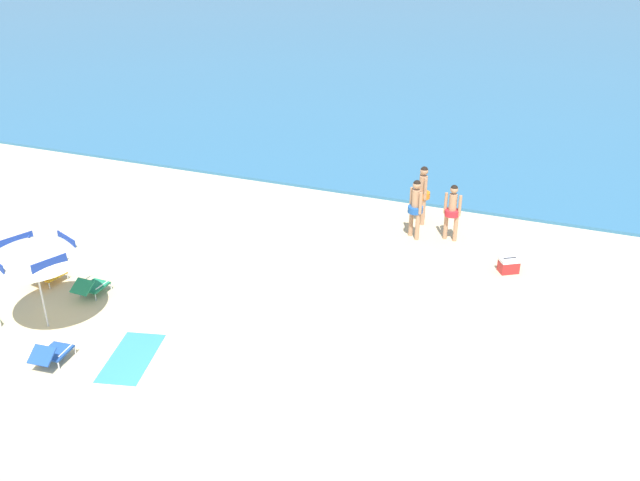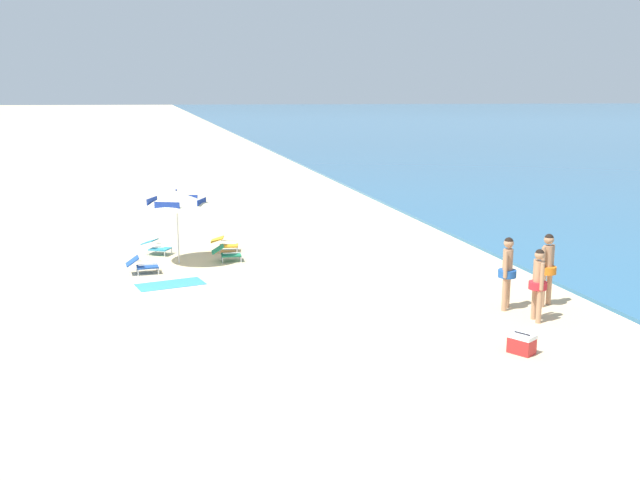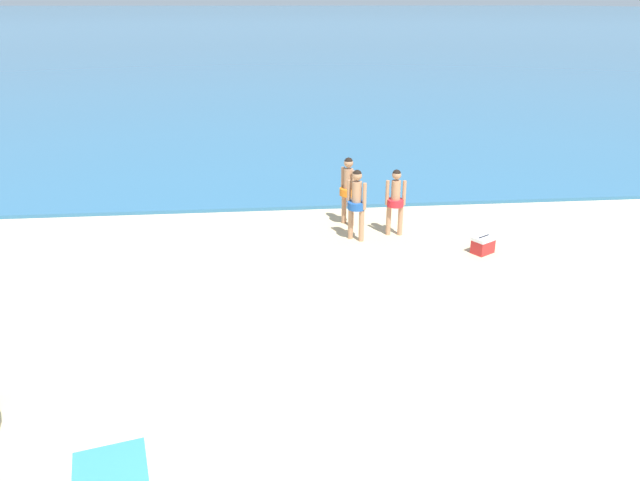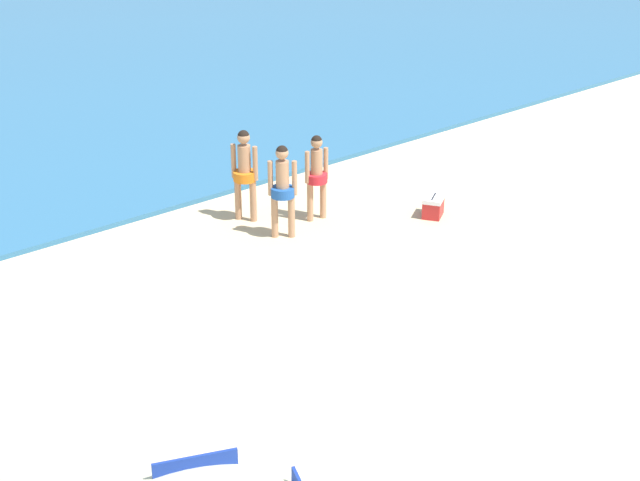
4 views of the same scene
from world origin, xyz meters
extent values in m
cube|color=navy|center=(-4.13, 1.80, 1.88)|extent=(0.73, 0.33, 0.27)
cylinder|color=tan|center=(2.32, 8.48, 0.43)|extent=(0.13, 0.13, 0.86)
cylinder|color=tan|center=(2.08, 8.68, 0.43)|extent=(0.13, 0.13, 0.86)
cylinder|color=#1E51A3|center=(2.20, 8.58, 0.88)|extent=(0.43, 0.43, 0.18)
cylinder|color=tan|center=(2.20, 8.58, 1.17)|extent=(0.24, 0.24, 0.61)
cylinder|color=tan|center=(2.36, 8.44, 1.15)|extent=(0.09, 0.09, 0.65)
cylinder|color=tan|center=(2.03, 8.72, 1.15)|extent=(0.09, 0.09, 0.65)
sphere|color=tan|center=(2.20, 8.58, 1.63)|extent=(0.23, 0.23, 0.23)
sphere|color=black|center=(2.20, 8.58, 1.66)|extent=(0.22, 0.22, 0.22)
cylinder|color=tan|center=(2.23, 9.53, 0.44)|extent=(0.13, 0.13, 0.88)
cylinder|color=tan|center=(2.07, 9.80, 0.44)|extent=(0.13, 0.13, 0.88)
cylinder|color=orange|center=(2.15, 9.66, 0.90)|extent=(0.44, 0.44, 0.18)
cylinder|color=tan|center=(2.15, 9.66, 1.19)|extent=(0.24, 0.24, 0.62)
cylinder|color=tan|center=(2.26, 9.47, 1.17)|extent=(0.10, 0.10, 0.66)
cylinder|color=tan|center=(2.04, 9.85, 1.17)|extent=(0.10, 0.10, 0.66)
sphere|color=tan|center=(2.15, 9.66, 1.65)|extent=(0.24, 0.24, 0.24)
sphere|color=black|center=(2.15, 9.66, 1.68)|extent=(0.22, 0.22, 0.22)
cylinder|color=tan|center=(3.06, 8.83, 0.41)|extent=(0.12, 0.12, 0.82)
cylinder|color=tan|center=(3.35, 8.79, 0.41)|extent=(0.12, 0.12, 0.82)
cylinder|color=red|center=(3.20, 8.81, 0.84)|extent=(0.41, 0.41, 0.17)
cylinder|color=tan|center=(3.20, 8.81, 1.11)|extent=(0.23, 0.23, 0.58)
cylinder|color=tan|center=(3.00, 8.84, 1.10)|extent=(0.09, 0.09, 0.62)
cylinder|color=tan|center=(3.41, 8.79, 1.10)|extent=(0.09, 0.09, 0.62)
sphere|color=tan|center=(3.20, 8.81, 1.55)|extent=(0.22, 0.22, 0.22)
sphere|color=black|center=(3.20, 8.81, 1.58)|extent=(0.21, 0.21, 0.21)
cube|color=red|center=(5.01, 7.47, 0.16)|extent=(0.59, 0.54, 0.32)
cube|color=white|center=(5.01, 7.47, 0.36)|extent=(0.60, 0.56, 0.08)
cylinder|color=black|center=(5.01, 7.47, 0.42)|extent=(0.30, 0.20, 0.02)
camera|label=1|loc=(5.94, -8.50, 8.48)|focal=37.34mm
camera|label=2|loc=(17.15, 0.51, 5.05)|focal=39.73mm
camera|label=3|loc=(0.00, -4.92, 5.45)|focal=33.57mm
camera|label=4|loc=(-7.80, -4.24, 7.28)|focal=54.17mm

